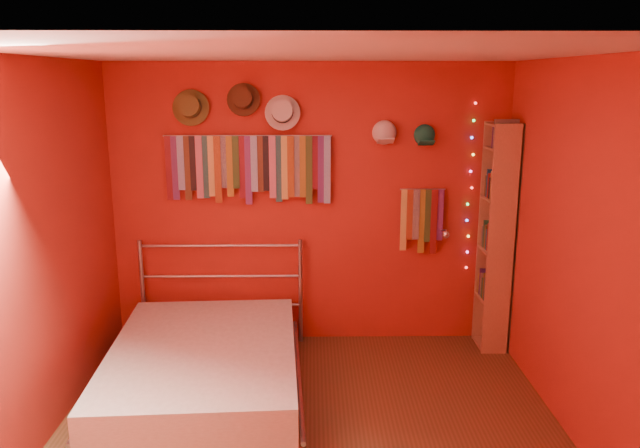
{
  "coord_description": "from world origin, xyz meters",
  "views": [
    {
      "loc": [
        0.02,
        -3.68,
        2.36
      ],
      "look_at": [
        0.08,
        0.9,
        1.28
      ],
      "focal_mm": 35.0,
      "sensor_mm": 36.0,
      "label": 1
    }
  ],
  "objects_px": {
    "tie_rack": "(249,166)",
    "bookshelf": "(501,237)",
    "reading_lamp": "(445,234)",
    "bed": "(204,369)"
  },
  "relations": [
    {
      "from": "bookshelf",
      "to": "bed",
      "type": "distance_m",
      "value": 2.73
    },
    {
      "from": "tie_rack",
      "to": "bookshelf",
      "type": "bearing_deg",
      "value": -4.05
    },
    {
      "from": "tie_rack",
      "to": "reading_lamp",
      "type": "height_order",
      "value": "tie_rack"
    },
    {
      "from": "bed",
      "to": "reading_lamp",
      "type": "bearing_deg",
      "value": 21.31
    },
    {
      "from": "tie_rack",
      "to": "bookshelf",
      "type": "xyz_separation_m",
      "value": [
        2.18,
        -0.15,
        -0.6
      ]
    },
    {
      "from": "reading_lamp",
      "to": "bed",
      "type": "relative_size",
      "value": 0.14
    },
    {
      "from": "bookshelf",
      "to": "tie_rack",
      "type": "bearing_deg",
      "value": 175.95
    },
    {
      "from": "tie_rack",
      "to": "bed",
      "type": "relative_size",
      "value": 0.71
    },
    {
      "from": "tie_rack",
      "to": "bookshelf",
      "type": "height_order",
      "value": "bookshelf"
    },
    {
      "from": "tie_rack",
      "to": "bookshelf",
      "type": "distance_m",
      "value": 2.27
    }
  ]
}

